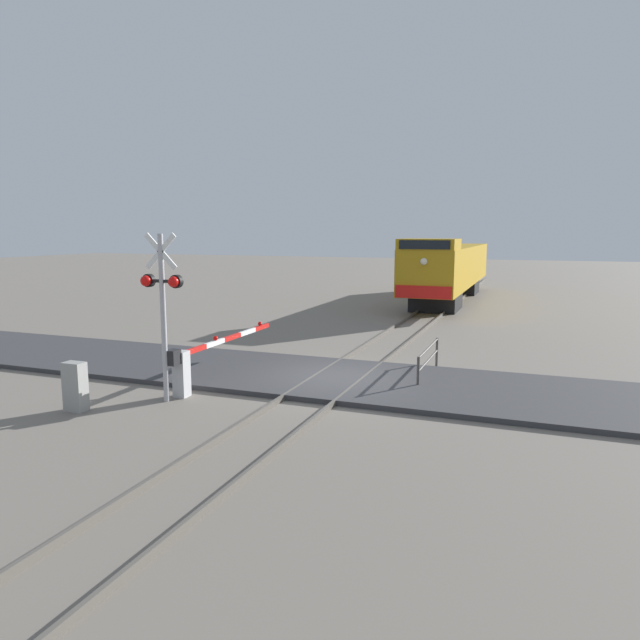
# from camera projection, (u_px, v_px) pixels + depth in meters

# --- Properties ---
(ground_plane) EXTENTS (160.00, 160.00, 0.00)m
(ground_plane) POSITION_uv_depth(u_px,v_px,m) (338.00, 381.00, 17.37)
(ground_plane) COLOR slate
(rail_track_left) EXTENTS (0.08, 80.00, 0.15)m
(rail_track_left) POSITION_uv_depth(u_px,v_px,m) (316.00, 377.00, 17.61)
(rail_track_left) COLOR #59544C
(rail_track_left) RESTS_ON ground_plane
(rail_track_right) EXTENTS (0.08, 80.00, 0.15)m
(rail_track_right) POSITION_uv_depth(u_px,v_px,m) (361.00, 381.00, 17.10)
(rail_track_right) COLOR #59544C
(rail_track_right) RESTS_ON ground_plane
(road_surface) EXTENTS (36.00, 4.77, 0.15)m
(road_surface) POSITION_uv_depth(u_px,v_px,m) (338.00, 379.00, 17.36)
(road_surface) COLOR #38383A
(road_surface) RESTS_ON ground_plane
(locomotive) EXTENTS (3.00, 17.75, 4.04)m
(locomotive) POSITION_uv_depth(u_px,v_px,m) (449.00, 268.00, 37.02)
(locomotive) COLOR black
(locomotive) RESTS_ON ground_plane
(crossing_signal) EXTENTS (1.18, 0.33, 4.40)m
(crossing_signal) POSITION_uv_depth(u_px,v_px,m) (162.00, 297.00, 14.89)
(crossing_signal) COLOR #ADADB2
(crossing_signal) RESTS_ON ground_plane
(crossing_gate) EXTENTS (0.36, 5.85, 1.37)m
(crossing_gate) POSITION_uv_depth(u_px,v_px,m) (196.00, 360.00, 16.30)
(crossing_gate) COLOR silver
(crossing_gate) RESTS_ON ground_plane
(utility_cabinet) EXTENTS (0.53, 0.34, 1.24)m
(utility_cabinet) POSITION_uv_depth(u_px,v_px,m) (75.00, 387.00, 14.41)
(utility_cabinet) COLOR #999993
(utility_cabinet) RESTS_ON ground_plane
(guard_railing) EXTENTS (0.08, 3.19, 0.95)m
(guard_railing) POSITION_uv_depth(u_px,v_px,m) (428.00, 357.00, 17.79)
(guard_railing) COLOR #4C4742
(guard_railing) RESTS_ON ground_plane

